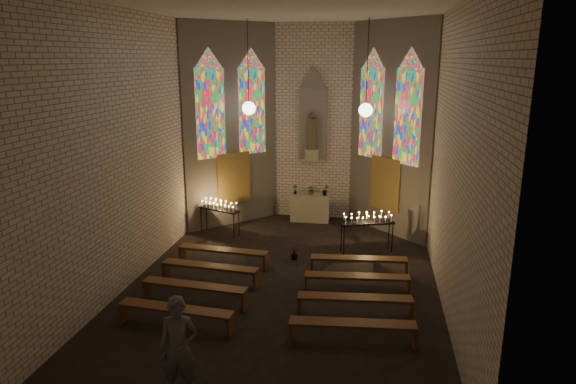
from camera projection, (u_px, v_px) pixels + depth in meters
The scene contains 18 objects.
floor at pixel (284, 282), 13.68m from camera, with size 12.00×12.00×0.00m, color black.
room at pixel (303, 127), 15.95m from camera, with size 8.22×12.43×7.00m.
altar at pixel (310, 207), 18.75m from camera, with size 1.40×0.60×1.00m, color #BCB59A.
flower_vase_left at pixel (295, 189), 18.60m from camera, with size 0.19×0.13×0.36m, color #4C723F.
flower_vase_center at pixel (311, 189), 18.59m from camera, with size 0.32×0.27×0.35m, color #4C723F.
flower_vase_right at pixel (325, 190), 18.42m from camera, with size 0.22×0.18×0.40m, color #4C723F.
aisle_flower_pot at pixel (294, 253), 15.20m from camera, with size 0.22×0.22×0.39m, color #4C723F.
votive_stand_left at pixel (219, 207), 17.22m from camera, with size 1.53×0.90×1.10m.
votive_stand_right at pixel (367, 220), 15.57m from camera, with size 1.67×0.90×1.20m.
pew_left_0 at pixel (223, 252), 14.70m from camera, with size 2.65×0.59×0.51m.
pew_right_0 at pixel (359, 261), 14.07m from camera, with size 2.65×0.59×0.51m.
pew_left_1 at pixel (210, 268), 13.56m from camera, with size 2.65×0.59×0.51m.
pew_right_1 at pixel (357, 279), 12.93m from camera, with size 2.65×0.59×0.51m.
pew_left_2 at pixel (194, 288), 12.42m from camera, with size 2.65×0.59×0.51m.
pew_right_2 at pixel (355, 300), 11.79m from camera, with size 2.65×0.59×0.51m.
pew_left_3 at pixel (176, 311), 11.27m from camera, with size 2.65×0.59×0.51m.
pew_right_3 at pixel (352, 326), 10.64m from camera, with size 2.65×0.59×0.51m.
visitor at pixel (179, 349), 8.85m from camera, with size 0.69×0.46×1.90m, color #54545F.
Camera 1 is at (2.23, -12.42, 5.82)m, focal length 32.00 mm.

